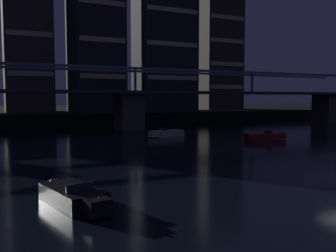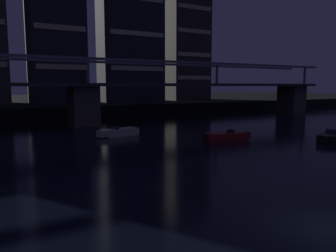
# 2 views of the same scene
# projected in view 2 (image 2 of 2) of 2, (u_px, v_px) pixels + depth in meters

# --- Properties ---
(ground_plane) EXTENTS (400.00, 400.00, 0.00)m
(ground_plane) POSITION_uv_depth(u_px,v_px,m) (334.00, 230.00, 12.81)
(ground_plane) COLOR black
(far_riverbank) EXTENTS (240.00, 80.00, 2.20)m
(far_riverbank) POSITION_uv_depth(u_px,v_px,m) (39.00, 102.00, 88.02)
(far_riverbank) COLOR black
(far_riverbank) RESTS_ON ground
(river_bridge) EXTENTS (90.51, 6.40, 9.38)m
(river_bridge) POSITION_uv_depth(u_px,v_px,m) (83.00, 94.00, 45.81)
(river_bridge) COLOR #4C4944
(river_bridge) RESTS_ON ground
(tower_central) EXTENTS (9.30, 11.53, 33.92)m
(tower_central) POSITION_uv_depth(u_px,v_px,m) (54.00, 13.00, 60.21)
(tower_central) COLOR #282833
(tower_central) RESTS_ON far_riverbank
(tower_east_tall) EXTENTS (12.41, 8.17, 35.00)m
(tower_east_tall) POSITION_uv_depth(u_px,v_px,m) (130.00, 18.00, 67.86)
(tower_east_tall) COLOR #282833
(tower_east_tall) RESTS_ON far_riverbank
(tower_east_low) EXTENTS (9.70, 8.56, 26.86)m
(tower_east_low) POSITION_uv_depth(u_px,v_px,m) (185.00, 44.00, 77.99)
(tower_east_low) COLOR #38332D
(tower_east_low) RESTS_ON far_riverbank
(speedboat_near_center) EXTENTS (5.22, 2.53, 1.16)m
(speedboat_near_center) POSITION_uv_depth(u_px,v_px,m) (226.00, 136.00, 33.76)
(speedboat_near_center) COLOR maroon
(speedboat_near_center) RESTS_ON ground
(speedboat_mid_left) EXTENTS (5.04, 3.19, 1.16)m
(speedboat_mid_left) POSITION_uv_depth(u_px,v_px,m) (331.00, 137.00, 33.30)
(speedboat_mid_left) COLOR black
(speedboat_mid_left) RESTS_ON ground
(speedboat_mid_center) EXTENTS (5.21, 2.66, 1.16)m
(speedboat_mid_center) POSITION_uv_depth(u_px,v_px,m) (119.00, 132.00, 36.82)
(speedboat_mid_center) COLOR beige
(speedboat_mid_center) RESTS_ON ground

